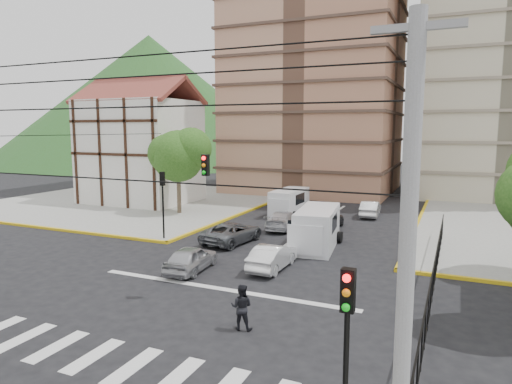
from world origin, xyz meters
The scene contains 21 objects.
ground centered at (0.00, 0.00, 0.00)m, with size 160.00×160.00×0.00m, color black.
sidewalk_nw centered at (-20.00, 20.00, 0.07)m, with size 26.00×26.00×0.15m, color gray.
crosswalk_stripes centered at (0.00, -6.00, 0.01)m, with size 12.00×2.40×0.01m, color silver.
stop_line centered at (0.00, 1.20, 0.01)m, with size 13.00×0.40×0.01m, color silver.
tudor_building centered at (-19.00, 20.00, 5.25)m, with size 10.80×8.05×12.23m.
distant_hill centered at (-55.00, 70.00, 14.00)m, with size 70.00×70.00×28.00m, color #2B551C.
park_fence centered at (9.00, 4.50, 0.00)m, with size 0.10×22.50×1.66m, color black, non-canonical shape.
tree_tudor centered at (-11.90, 16.01, 5.22)m, with size 5.39×4.40×7.43m.
traffic_light_se centered at (7.80, -7.80, 3.11)m, with size 0.28×0.22×4.40m.
traffic_light_nw centered at (-7.80, 7.80, 3.11)m, with size 0.28×0.22×4.40m.
traffic_light_hanging centered at (0.00, -2.04, 5.90)m, with size 18.00×9.12×0.92m.
utility_pole_se centered at (9.00, -9.00, 4.77)m, with size 1.40×0.28×9.00m.
van_right_lane centered at (1.95, 9.86, 1.19)m, with size 2.81×5.69×2.46m.
van_left_lane centered at (-3.24, 19.23, 1.07)m, with size 2.07×4.95×2.21m.
car_silver_front_left centered at (-2.67, 2.93, 0.67)m, with size 1.57×3.91×1.33m, color #ADAEB2.
car_white_front_right centered at (1.06, 4.98, 0.66)m, with size 1.40×4.01×1.32m, color silver.
car_grey_mid_left centered at (-3.40, 9.09, 0.68)m, with size 2.24×4.86×1.35m, color slate.
car_silver_rear_left centered at (-1.84, 14.31, 0.67)m, with size 1.86×4.58×1.33m, color silver.
car_darkgrey_mid_right centered at (1.07, 15.50, 0.74)m, with size 1.75×4.34×1.48m, color #272729.
car_white_rear_right centered at (3.17, 21.68, 0.66)m, with size 1.39×4.00×1.32m, color silver.
pedestrian_crosswalk centered at (2.73, -2.24, 0.85)m, with size 0.83×0.65×1.71m, color black.
Camera 1 is at (9.67, -16.58, 7.32)m, focal length 32.00 mm.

